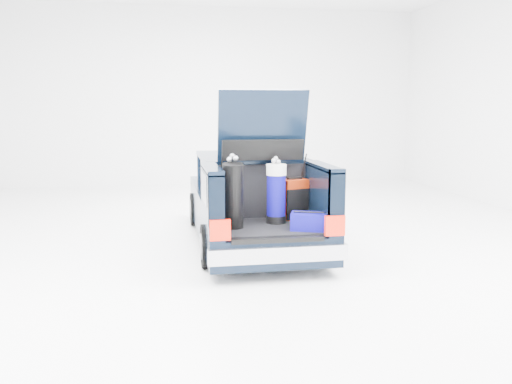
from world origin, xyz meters
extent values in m
plane|color=white|center=(0.00, 0.00, 0.00)|extent=(14.00, 14.00, 0.00)
cube|color=black|center=(0.00, 0.65, 0.50)|extent=(1.75, 3.00, 0.70)
cube|color=black|center=(0.00, 2.22, 0.40)|extent=(1.70, 0.30, 0.50)
cube|color=#AAAAB1|center=(0.00, 2.36, 0.33)|extent=(1.72, 0.10, 0.22)
cube|color=black|center=(0.00, 0.15, 1.12)|extent=(1.55, 1.95, 0.54)
cube|color=black|center=(0.00, 0.15, 1.41)|extent=(1.62, 2.05, 0.06)
cube|color=black|center=(0.00, -1.50, 0.35)|extent=(1.75, 1.30, 0.40)
cube|color=black|center=(0.00, -1.48, 0.57)|extent=(1.32, 1.18, 0.05)
cube|color=black|center=(-0.78, -1.50, 0.97)|extent=(0.20, 1.30, 0.85)
cube|color=black|center=(0.78, -1.50, 0.97)|extent=(0.20, 1.30, 0.85)
cube|color=black|center=(-0.78, -1.50, 1.41)|extent=(0.20, 1.30, 0.06)
cube|color=black|center=(0.78, -1.50, 1.41)|extent=(0.20, 1.30, 0.06)
cube|color=black|center=(0.00, -0.88, 0.97)|extent=(1.36, 0.08, 0.84)
cube|color=#AAAAB1|center=(0.00, -2.18, 0.38)|extent=(1.80, 0.12, 0.20)
cube|color=red|center=(-0.74, -2.15, 0.72)|extent=(0.26, 0.07, 0.26)
cube|color=red|center=(0.74, -2.15, 0.72)|extent=(0.26, 0.07, 0.26)
cube|color=black|center=(0.00, -2.15, 0.56)|extent=(1.20, 0.06, 0.06)
cube|color=black|center=(0.00, -1.05, 1.96)|extent=(1.28, 0.33, 1.03)
cube|color=black|center=(0.00, -1.01, 2.10)|extent=(0.95, 0.17, 0.54)
cylinder|color=black|center=(-0.82, 1.45, 0.31)|extent=(0.20, 0.62, 0.62)
cylinder|color=slate|center=(-0.82, 1.45, 0.31)|extent=(0.23, 0.36, 0.36)
cylinder|color=black|center=(0.82, 1.45, 0.31)|extent=(0.20, 0.62, 0.62)
cylinder|color=slate|center=(0.82, 1.45, 0.31)|extent=(0.23, 0.36, 0.36)
cylinder|color=black|center=(-0.82, -1.35, 0.31)|extent=(0.20, 0.62, 0.62)
cylinder|color=slate|center=(-0.82, -1.35, 0.31)|extent=(0.23, 0.36, 0.36)
cylinder|color=black|center=(0.82, -1.35, 0.31)|extent=(0.20, 0.62, 0.62)
cylinder|color=slate|center=(0.82, -1.35, 0.31)|extent=(0.23, 0.36, 0.36)
cube|color=maroon|center=(0.47, -1.08, 0.89)|extent=(0.43, 0.34, 0.59)
cube|color=black|center=(0.47, -1.08, 1.20)|extent=(0.24, 0.12, 0.03)
cube|color=black|center=(0.47, -1.19, 0.83)|extent=(0.37, 0.14, 0.45)
cylinder|color=black|center=(-0.50, -1.58, 1.05)|extent=(0.33, 0.43, 0.92)
cube|color=white|center=(-0.50, -1.47, 1.08)|extent=(0.11, 0.04, 0.32)
sphere|color=#99999E|center=(-0.54, -1.56, 1.54)|extent=(0.07, 0.07, 0.07)
sphere|color=#99999E|center=(-0.47, -1.61, 1.56)|extent=(0.07, 0.07, 0.07)
cylinder|color=black|center=(0.15, -1.32, 0.65)|extent=(0.35, 0.35, 0.11)
cylinder|color=#0A0570|center=(0.15, -1.32, 1.00)|extent=(0.32, 0.32, 0.60)
cylinder|color=white|center=(0.15, -1.32, 1.36)|extent=(0.35, 0.35, 0.15)
sphere|color=#99999E|center=(0.18, -1.30, 1.47)|extent=(0.07, 0.07, 0.07)
sphere|color=#99999E|center=(0.15, -1.28, 1.51)|extent=(0.07, 0.07, 0.07)
cube|color=#0A0570|center=(0.49, -1.81, 0.71)|extent=(0.55, 0.45, 0.23)
cylinder|color=black|center=(0.49, -1.81, 0.84)|extent=(0.40, 0.16, 0.02)
camera|label=1|loc=(-1.42, -8.67, 2.23)|focal=38.00mm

